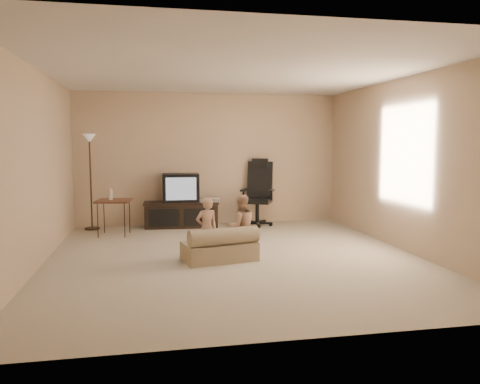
# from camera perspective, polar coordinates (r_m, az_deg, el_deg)

# --- Properties ---
(floor) EXTENTS (5.50, 5.50, 0.00)m
(floor) POSITION_cam_1_polar(r_m,az_deg,el_deg) (6.46, -0.69, -7.97)
(floor) COLOR beige
(floor) RESTS_ON ground
(room_shell) EXTENTS (5.50, 5.50, 5.50)m
(room_shell) POSITION_cam_1_polar(r_m,az_deg,el_deg) (6.27, -0.71, 5.63)
(room_shell) COLOR silver
(room_shell) RESTS_ON floor
(tv_stand) EXTENTS (1.41, 0.58, 1.00)m
(tv_stand) POSITION_cam_1_polar(r_m,az_deg,el_deg) (8.76, -7.15, -1.56)
(tv_stand) COLOR black
(tv_stand) RESTS_ON floor
(office_chair) EXTENTS (0.77, 0.79, 1.26)m
(office_chair) POSITION_cam_1_polar(r_m,az_deg,el_deg) (8.90, 2.23, -1.14)
(office_chair) COLOR black
(office_chair) RESTS_ON floor
(side_table) EXTENTS (0.62, 0.62, 0.82)m
(side_table) POSITION_cam_1_polar(r_m,az_deg,el_deg) (8.16, -15.19, -1.06)
(side_table) COLOR brown
(side_table) RESTS_ON floor
(floor_lamp) EXTENTS (0.27, 0.27, 1.72)m
(floor_lamp) POSITION_cam_1_polar(r_m,az_deg,el_deg) (8.79, -17.82, 3.72)
(floor_lamp) COLOR #312116
(floor_lamp) RESTS_ON floor
(child_sofa) EXTENTS (1.03, 0.72, 0.46)m
(child_sofa) POSITION_cam_1_polar(r_m,az_deg,el_deg) (6.22, -2.38, -6.74)
(child_sofa) COLOR #9A8868
(child_sofa) RESTS_ON floor
(toddler_left) EXTENTS (0.36, 0.30, 0.83)m
(toddler_left) POSITION_cam_1_polar(r_m,az_deg,el_deg) (6.29, -4.09, -4.47)
(toddler_left) COLOR #E0AE8C
(toddler_left) RESTS_ON floor
(toddler_right) EXTENTS (0.45, 0.29, 0.87)m
(toddler_right) POSITION_cam_1_polar(r_m,az_deg,el_deg) (6.32, 0.11, -4.26)
(toddler_right) COLOR #E0AE8C
(toddler_right) RESTS_ON floor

